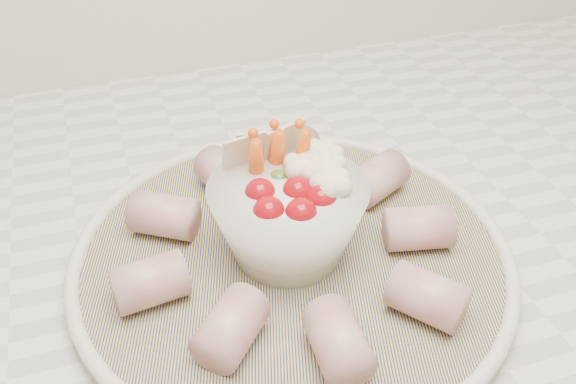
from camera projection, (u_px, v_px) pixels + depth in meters
name	position (u px, v px, depth m)	size (l,w,h in m)	color
serving_platter	(292.00, 257.00, 0.54)	(0.45, 0.45, 0.02)	navy
veggie_bowl	(290.00, 213.00, 0.51)	(0.13, 0.13, 0.10)	white
cured_meat_rolls	(292.00, 237.00, 0.52)	(0.28, 0.28, 0.04)	#AC4E5C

